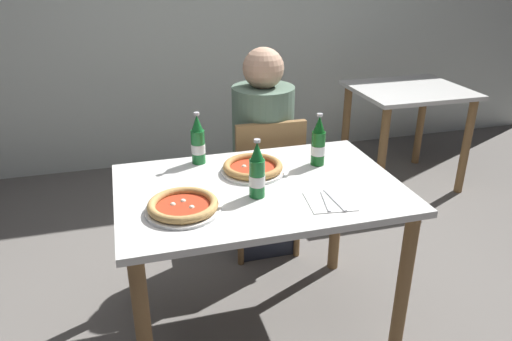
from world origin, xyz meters
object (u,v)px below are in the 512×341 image
diner_seated (263,159)px  pizza_margherita_near (253,168)px  pizza_marinara_far (183,206)px  dining_table_main (259,209)px  chair_behind_table (265,178)px  beer_bottle_left (318,143)px  beer_bottle_right (198,142)px  beer_bottle_center (257,173)px  dining_table_background (407,109)px  napkin_with_cutlery (330,201)px

diner_seated → pizza_margherita_near: (-0.20, -0.51, 0.19)m
pizza_marinara_far → diner_seated: bearing=55.0°
dining_table_main → diner_seated: size_ratio=0.99×
dining_table_main → pizza_margherita_near: size_ratio=4.14×
diner_seated → pizza_marinara_far: 0.98m
chair_behind_table → beer_bottle_left: beer_bottle_left is taller
beer_bottle_right → chair_behind_table: bearing=35.1°
pizza_margherita_near → beer_bottle_center: (-0.05, -0.23, 0.08)m
dining_table_background → beer_bottle_right: beer_bottle_right is taller
beer_bottle_right → napkin_with_cutlery: beer_bottle_right is taller
beer_bottle_right → napkin_with_cutlery: (0.44, -0.53, -0.10)m
diner_seated → beer_bottle_left: bearing=-77.5°
napkin_with_cutlery → diner_seated: bearing=91.2°
chair_behind_table → beer_bottle_center: bearing=71.6°
pizza_marinara_far → beer_bottle_center: size_ratio=1.19×
dining_table_background → beer_bottle_center: 2.07m
pizza_margherita_near → beer_bottle_right: 0.29m
beer_bottle_left → beer_bottle_center: size_ratio=1.00×
dining_table_main → dining_table_background: 1.97m
chair_behind_table → beer_bottle_center: size_ratio=3.44×
chair_behind_table → diner_seated: size_ratio=0.70×
diner_seated → pizza_marinara_far: size_ratio=4.12×
dining_table_background → beer_bottle_left: beer_bottle_left is taller
dining_table_main → beer_bottle_right: beer_bottle_right is taller
beer_bottle_left → beer_bottle_right: bearing=162.3°
dining_table_background → pizza_marinara_far: pizza_marinara_far is taller
chair_behind_table → beer_bottle_left: bearing=105.0°
diner_seated → beer_bottle_left: 0.59m
diner_seated → pizza_margherita_near: bearing=-111.3°
dining_table_background → beer_bottle_center: beer_bottle_center is taller
dining_table_background → pizza_margherita_near: size_ratio=2.76×
dining_table_background → beer_bottle_left: 1.65m
napkin_with_cutlery → dining_table_background: bearing=49.2°
chair_behind_table → dining_table_main: bearing=71.9°
pizza_marinara_far → napkin_with_cutlery: pizza_marinara_far is taller
dining_table_background → pizza_marinara_far: size_ratio=2.73×
dining_table_main → napkin_with_cutlery: size_ratio=5.99×
beer_bottle_center → dining_table_background: bearing=41.2°
napkin_with_cutlery → pizza_margherita_near: bearing=121.2°
beer_bottle_center → beer_bottle_right: bearing=112.6°
pizza_marinara_far → beer_bottle_center: 0.32m
pizza_marinara_far → napkin_with_cutlery: size_ratio=1.46×
beer_bottle_center → napkin_with_cutlery: bearing=-25.7°
beer_bottle_left → napkin_with_cutlery: size_ratio=1.23×
diner_seated → beer_bottle_right: size_ratio=4.89×
dining_table_main → beer_bottle_center: 0.24m
beer_bottle_left → beer_bottle_right: size_ratio=1.00×
dining_table_main → pizza_marinara_far: pizza_marinara_far is taller
diner_seated → beer_bottle_center: 0.83m
beer_bottle_center → beer_bottle_right: same height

